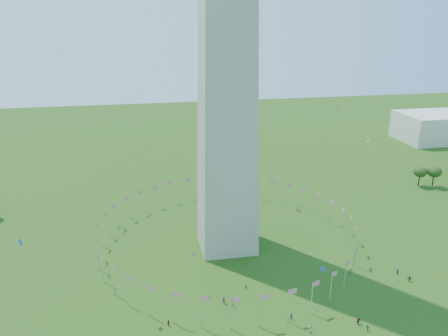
# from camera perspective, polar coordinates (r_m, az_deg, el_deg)

# --- Properties ---
(flag_ring) EXTENTS (80.24, 80.24, 9.00)m
(flag_ring) POSITION_cam_1_polar(r_m,az_deg,el_deg) (140.28, 0.34, -8.41)
(flag_ring) COLOR silver
(flag_ring) RESTS_ON ground
(gov_building_east_a) EXTENTS (50.00, 30.00, 16.00)m
(gov_building_east_a) POSITION_cam_1_polar(r_m,az_deg,el_deg) (288.94, 26.60, 4.87)
(gov_building_east_a) COLOR beige
(gov_building_east_a) RESTS_ON ground
(crowd) EXTENTS (85.35, 52.06, 1.90)m
(crowd) POSITION_cam_1_polar(r_m,az_deg,el_deg) (109.05, 11.60, -20.29)
(crowd) COLOR #5C151B
(crowd) RESTS_ON ground
(kites_aloft) EXTENTS (118.27, 66.60, 37.56)m
(kites_aloft) POSITION_cam_1_polar(r_m,az_deg,el_deg) (115.77, 5.88, -6.30)
(kites_aloft) COLOR #CC2699
(kites_aloft) RESTS_ON ground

